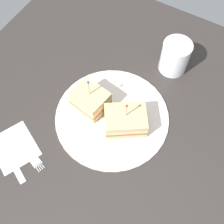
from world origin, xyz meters
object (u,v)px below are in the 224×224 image
Objects in this scene: sandwich_half_back at (90,99)px; drink_glass at (174,58)px; sandwich_half_front at (125,120)px; fork at (30,154)px; knife at (13,163)px; plate at (112,116)px; napkin at (14,147)px.

sandwich_half_back is 26.19cm from drink_glass.
sandwich_half_front is 1.16× the size of sandwich_half_back.
drink_glass is 0.72× the size of fork.
sandwich_half_front is 24.84cm from fork.
sandwich_half_front is 1.02× the size of knife.
sandwich_half_front is 29.19cm from knife.
fork is at bearing 73.41° from sandwich_half_back.
knife is (2.32, 3.79, 0.00)cm from fork.
drink_glass is (-2.66, -23.28, 0.80)cm from sandwich_half_front.
plate is 22.58cm from fork.
plate is at bearing -122.45° from knife.
sandwich_half_front is at bearing -138.14° from napkin.
sandwich_half_front is at bearing -130.07° from knife.
drink_glass is 50.40cm from knife.
sandwich_half_back reaches higher than fork.
fork and knife have the same top height.
plate is 2.26× the size of fork.
sandwich_half_back reaches higher than napkin.
plate is 2.35× the size of sandwich_half_front.
napkin is (21.04, 18.85, -3.34)cm from sandwich_half_front.
sandwich_half_back is 1.15× the size of drink_glass.
sandwich_half_front is 1.15× the size of napkin.
fork is at bearing -174.61° from napkin.
sandwich_half_back reaches higher than plate.
sandwich_half_front is 23.45cm from drink_glass.
sandwich_half_back is at bearing -3.94° from sandwich_half_front.
plate is at bearing -122.64° from fork.
napkin is at bearing 62.05° from sandwich_half_back.
knife is (-2.37, 3.34, 0.10)cm from napkin.
sandwich_half_front reaches higher than plate.
drink_glass is at bearing -114.51° from fork.
drink_glass reaches higher than fork.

